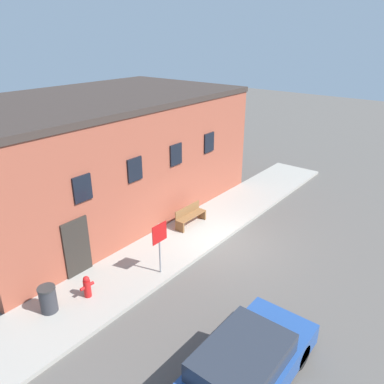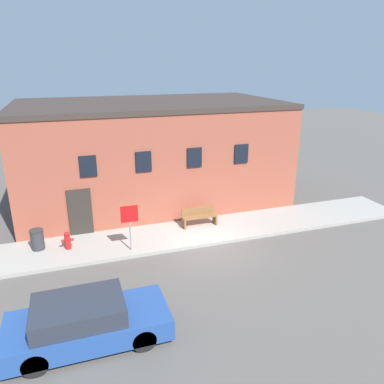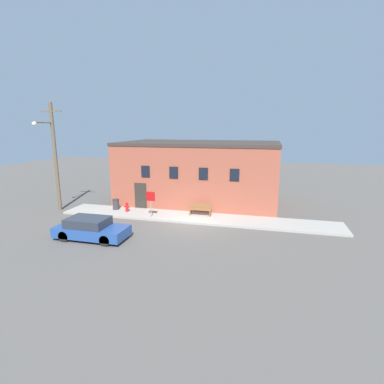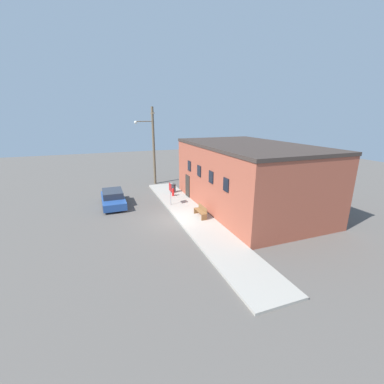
% 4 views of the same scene
% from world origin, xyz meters
% --- Properties ---
extents(ground_plane, '(80.00, 80.00, 0.00)m').
position_xyz_m(ground_plane, '(0.00, 0.00, 0.00)').
color(ground_plane, '#56514C').
extents(sidewalk, '(20.58, 2.67, 0.14)m').
position_xyz_m(sidewalk, '(0.00, 1.34, 0.07)').
color(sidewalk, '#9E998E').
rests_on(sidewalk, ground).
extents(brick_building, '(13.52, 7.76, 5.36)m').
position_xyz_m(brick_building, '(-0.89, 6.49, 2.68)').
color(brick_building, '#9E4C38').
rests_on(brick_building, ground).
extents(fire_hydrant, '(0.49, 0.23, 0.75)m').
position_xyz_m(fire_hydrant, '(-5.53, 1.38, 0.51)').
color(fire_hydrant, red).
rests_on(fire_hydrant, sidewalk).
extents(stop_sign, '(0.68, 0.06, 1.91)m').
position_xyz_m(stop_sign, '(-3.14, 0.45, 1.47)').
color(stop_sign, gray).
rests_on(stop_sign, sidewalk).
extents(bench, '(1.60, 0.44, 0.84)m').
position_xyz_m(bench, '(0.26, 1.87, 0.56)').
color(bench, brown).
rests_on(bench, sidewalk).
extents(trash_bin, '(0.53, 0.53, 0.84)m').
position_xyz_m(trash_bin, '(-6.67, 1.73, 0.57)').
color(trash_bin, '#333338').
rests_on(trash_bin, sidewalk).
extents(utility_pole, '(1.80, 2.12, 8.47)m').
position_xyz_m(utility_pole, '(-11.28, 0.83, 4.52)').
color(utility_pole, brown).
rests_on(utility_pole, ground).
extents(parked_car, '(4.36, 1.87, 1.31)m').
position_xyz_m(parked_car, '(-5.15, -4.16, 0.63)').
color(parked_car, black).
rests_on(parked_car, ground).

